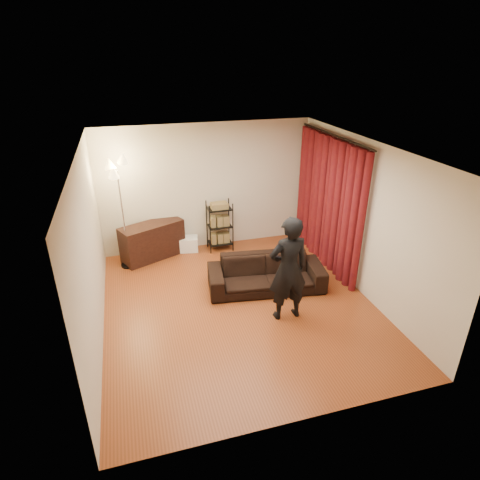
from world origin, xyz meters
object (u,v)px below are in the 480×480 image
object	(u,v)px
person	(288,269)
floor_lamp	(123,215)
storage_boxes	(189,244)
sofa	(266,274)
media_cabinet	(153,241)
wire_shelf	(220,226)

from	to	relation	value
person	floor_lamp	xyz separation A→B (m)	(-2.43, 2.49, 0.22)
person	storage_boxes	xyz separation A→B (m)	(-1.14, 2.81, -0.72)
storage_boxes	floor_lamp	xyz separation A→B (m)	(-1.29, -0.32, 0.95)
sofa	media_cabinet	distance (m)	2.63
wire_shelf	person	bearing A→B (deg)	-97.58
storage_boxes	wire_shelf	distance (m)	0.78
person	media_cabinet	bearing A→B (deg)	-56.84
sofa	floor_lamp	bearing A→B (deg)	154.24
sofa	wire_shelf	world-z (taller)	wire_shelf
sofa	floor_lamp	xyz separation A→B (m)	(-2.40, 1.59, 0.80)
person	wire_shelf	bearing A→B (deg)	-82.21
media_cabinet	wire_shelf	size ratio (longest dim) A/B	1.19
person	storage_boxes	world-z (taller)	person
person	wire_shelf	distance (m)	2.78
sofa	storage_boxes	size ratio (longest dim) A/B	5.38
person	floor_lamp	size ratio (longest dim) A/B	0.80
floor_lamp	sofa	bearing A→B (deg)	-33.56
wire_shelf	floor_lamp	size ratio (longest dim) A/B	0.49
sofa	media_cabinet	world-z (taller)	media_cabinet
storage_boxes	wire_shelf	world-z (taller)	wire_shelf
floor_lamp	wire_shelf	bearing A→B (deg)	6.69
storage_boxes	floor_lamp	size ratio (longest dim) A/B	0.18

